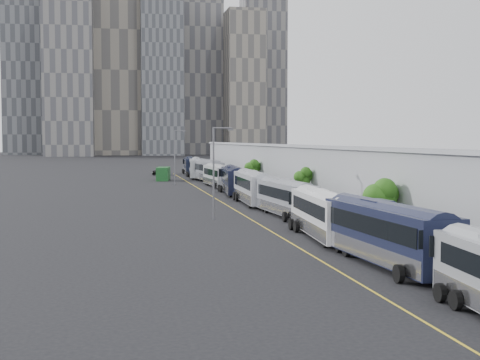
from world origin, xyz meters
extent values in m
cube|color=gray|center=(9.00, 55.00, 0.06)|extent=(10.00, 170.00, 0.12)
cube|color=gold|center=(-1.50, 55.00, 0.01)|extent=(0.12, 160.00, 0.02)
cube|color=gray|center=(13.00, 55.00, 3.40)|extent=(12.00, 160.00, 6.80)
cube|color=gray|center=(13.00, 55.00, 5.85)|extent=(12.45, 160.40, 2.57)
cube|color=gray|center=(7.10, 55.00, 7.00)|extent=(0.30, 160.00, 0.40)
cube|color=slate|center=(-35.00, 300.00, 47.50)|extent=(22.00, 22.00, 95.00)
cube|color=gray|center=(-12.00, 320.00, 60.00)|extent=(26.00, 24.00, 120.00)
cube|color=slate|center=(8.00, 310.00, 40.00)|extent=(20.00, 20.00, 80.00)
cube|color=slate|center=(28.00, 330.00, 52.50)|extent=(24.00, 24.00, 105.00)
cube|color=gray|center=(48.00, 305.00, 35.00)|extent=(18.00, 18.00, 70.00)
cube|color=slate|center=(-55.00, 340.00, 55.00)|extent=(28.00, 26.00, 110.00)
cube|color=slate|center=(65.00, 340.00, 45.00)|extent=(22.00, 22.00, 90.00)
cube|color=#161A33|center=(2.00, 21.77, 2.01)|extent=(3.61, 13.73, 3.29)
cube|color=black|center=(2.00, 21.56, 2.60)|extent=(3.56, 12.11, 1.12)
cube|color=silver|center=(2.00, 21.77, 0.96)|extent=(3.63, 13.46, 1.05)
cube|color=#161A33|center=(2.00, 23.34, 3.81)|extent=(1.51, 2.38, 0.31)
cube|color=white|center=(1.71, 33.73, 1.92)|extent=(3.47, 13.08, 3.13)
cube|color=black|center=(1.71, 33.53, 2.48)|extent=(3.42, 11.54, 1.07)
cube|color=silver|center=(1.71, 33.73, 0.91)|extent=(3.49, 12.82, 1.00)
cube|color=white|center=(1.71, 35.23, 3.63)|extent=(1.44, 2.27, 0.30)
cube|color=gray|center=(2.54, 48.75, 1.89)|extent=(3.45, 12.94, 3.10)
cube|color=black|center=(2.54, 48.56, 2.45)|extent=(3.40, 11.42, 1.05)
cube|color=silver|center=(2.54, 48.75, 0.90)|extent=(3.47, 12.69, 0.99)
cube|color=gray|center=(2.54, 50.23, 3.59)|extent=(1.43, 2.25, 0.30)
cube|color=#B3B5BE|center=(1.87, 61.93, 2.03)|extent=(3.21, 13.78, 3.32)
cube|color=black|center=(1.87, 61.72, 2.63)|extent=(3.21, 12.14, 1.13)
cube|color=silver|center=(1.87, 61.93, 0.97)|extent=(3.24, 13.51, 1.06)
cube|color=#B3B5BE|center=(1.87, 63.51, 3.85)|extent=(1.45, 2.36, 0.32)
cube|color=black|center=(2.13, 76.49, 2.00)|extent=(3.90, 13.72, 3.28)
cube|color=black|center=(2.13, 76.28, 2.59)|extent=(3.82, 12.11, 1.11)
cube|color=silver|center=(2.13, 76.49, 0.95)|extent=(3.92, 13.45, 1.05)
cube|color=black|center=(2.13, 78.05, 3.80)|extent=(1.55, 2.40, 0.31)
cube|color=silver|center=(2.08, 91.75, 1.87)|extent=(3.13, 12.71, 3.05)
cube|color=black|center=(2.08, 91.56, 2.42)|extent=(3.12, 11.20, 1.04)
cube|color=silver|center=(2.08, 91.75, 0.89)|extent=(3.16, 12.46, 0.98)
cube|color=silver|center=(2.08, 93.21, 3.54)|extent=(1.36, 2.19, 0.29)
cube|color=gray|center=(2.37, 105.23, 2.05)|extent=(4.09, 14.03, 3.35)
cube|color=black|center=(2.37, 105.02, 2.65)|extent=(3.99, 12.38, 1.14)
cube|color=silver|center=(2.37, 105.23, 0.98)|extent=(4.10, 13.76, 1.07)
cube|color=gray|center=(2.37, 106.82, 3.88)|extent=(1.60, 2.46, 0.32)
cube|color=#B1B5BB|center=(1.66, 116.84, 2.06)|extent=(4.15, 14.14, 3.38)
cube|color=black|center=(1.66, 116.62, 2.67)|extent=(4.04, 12.49, 1.15)
cube|color=silver|center=(1.66, 116.84, 0.98)|extent=(4.16, 13.87, 1.08)
cube|color=#B1B5BB|center=(1.66, 118.44, 3.91)|extent=(1.62, 2.48, 0.32)
cube|color=black|center=(1.99, 130.27, 1.97)|extent=(3.49, 13.45, 3.23)
cube|color=black|center=(1.99, 130.06, 2.55)|extent=(3.45, 11.86, 1.10)
cube|color=silver|center=(1.99, 130.27, 0.94)|extent=(3.51, 13.19, 1.03)
cube|color=black|center=(1.99, 131.80, 3.74)|extent=(1.47, 2.33, 0.31)
cylinder|color=black|center=(5.49, 31.39, 1.68)|extent=(0.18, 0.18, 3.36)
sphere|color=#235513|center=(5.49, 31.39, 3.48)|extent=(2.61, 2.61, 2.61)
cylinder|color=black|center=(5.95, 54.40, 1.81)|extent=(0.18, 0.18, 3.61)
sphere|color=#235513|center=(5.95, 54.40, 3.57)|extent=(1.70, 1.70, 1.70)
cylinder|color=black|center=(5.76, 81.28, 1.76)|extent=(0.18, 0.18, 3.52)
sphere|color=#235513|center=(5.76, 81.28, 3.54)|extent=(2.09, 2.09, 2.09)
cylinder|color=#59595E|center=(-5.11, 47.18, 4.51)|extent=(0.18, 0.18, 9.02)
cylinder|color=#59595E|center=(-4.21, 47.18, 8.92)|extent=(1.80, 0.14, 0.14)
cube|color=#59595E|center=(-3.41, 47.18, 8.77)|extent=(0.50, 0.22, 0.18)
cylinder|color=#59595E|center=(-4.51, 97.05, 4.69)|extent=(0.18, 0.18, 9.38)
cylinder|color=#59595E|center=(-3.61, 97.05, 9.28)|extent=(1.80, 0.14, 0.14)
cube|color=#59595E|center=(-2.81, 97.05, 9.13)|extent=(0.50, 0.22, 0.18)
cube|color=#16471D|center=(-5.55, 110.14, 1.26)|extent=(3.14, 6.25, 2.51)
imported|color=black|center=(-4.69, 129.50, 0.78)|extent=(4.55, 6.14, 1.55)
camera|label=1|loc=(-14.50, -16.94, 7.86)|focal=50.00mm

